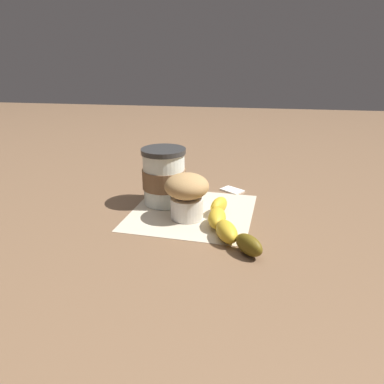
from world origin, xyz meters
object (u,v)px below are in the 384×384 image
Objects in this scene: banana at (226,224)px; sugar_packet at (232,190)px; coffee_cup at (164,177)px; muffin at (187,193)px.

sugar_packet is (-0.00, 0.22, -0.01)m from banana.
coffee_cup reaches higher than sugar_packet.
coffee_cup reaches higher than banana.
sugar_packet is at bearing 34.96° from coffee_cup.
banana reaches higher than sugar_packet.
banana is 0.22m from sugar_packet.
muffin is at bearing -115.46° from sugar_packet.
coffee_cup is 2.37× the size of sugar_packet.
sugar_packet is at bearing 64.54° from muffin.
muffin is 1.78× the size of sugar_packet.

